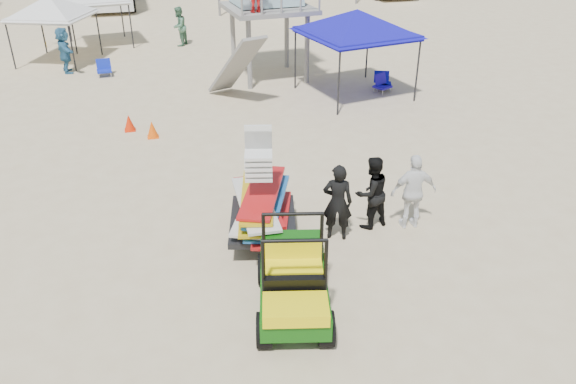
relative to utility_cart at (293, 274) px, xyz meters
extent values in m
plane|color=beige|center=(-0.06, -1.10, -0.79)|extent=(140.00, 140.00, 0.00)
cube|color=#0E4E0C|center=(0.02, 0.03, -0.30)|extent=(1.61, 2.44, 0.39)
cube|color=yellow|center=(0.02, 0.03, -0.06)|extent=(1.14, 0.85, 0.22)
cylinder|color=black|center=(-0.47, -0.78, -0.51)|extent=(0.38, 0.62, 0.57)
cube|color=black|center=(0.02, 2.33, -0.32)|extent=(1.73, 2.18, 0.12)
cylinder|color=black|center=(-0.54, 2.33, -0.54)|extent=(0.32, 0.54, 0.51)
imported|color=black|center=(1.52, 2.03, 0.05)|extent=(0.72, 0.59, 1.68)
imported|color=black|center=(2.37, 2.28, 0.02)|extent=(0.91, 0.79, 1.62)
imported|color=white|center=(3.22, 2.03, 0.05)|extent=(1.02, 0.51, 1.68)
cylinder|color=gray|center=(1.76, 12.37, 0.47)|extent=(0.18, 0.18, 2.52)
cube|color=gray|center=(2.87, 13.48, 1.81)|extent=(3.25, 3.25, 0.16)
cylinder|color=black|center=(3.71, 9.14, 0.30)|extent=(0.06, 0.06, 2.19)
pyramid|color=#120FA8|center=(5.24, 10.67, 2.15)|extent=(3.77, 3.77, 0.80)
cube|color=#120FA8|center=(5.24, 10.67, 1.35)|extent=(3.77, 3.77, 0.18)
cylinder|color=black|center=(-6.44, 16.70, 0.18)|extent=(0.06, 0.06, 1.94)
cube|color=silver|center=(-5.15, 17.99, 1.10)|extent=(3.56, 3.56, 0.18)
cylinder|color=black|center=(-4.75, 19.34, 0.24)|extent=(0.06, 0.06, 2.06)
cube|color=silver|center=(-3.51, 20.58, 1.22)|extent=(3.01, 3.01, 0.18)
imported|color=#CD9612|center=(-5.97, 20.78, 0.00)|extent=(2.46, 2.46, 1.58)
cone|color=#FB5507|center=(-1.87, 8.56, -0.54)|extent=(0.34, 0.34, 0.50)
cone|color=red|center=(-2.51, 9.28, -0.54)|extent=(0.34, 0.34, 0.50)
cube|color=#1024B1|center=(-3.32, 15.27, -0.57)|extent=(0.58, 0.54, 0.06)
cube|color=#1024B1|center=(-3.32, 15.51, -0.37)|extent=(0.55, 0.21, 0.44)
cylinder|color=#B2B2B7|center=(-3.54, 15.07, -0.69)|extent=(0.03, 0.03, 0.20)
cube|color=#1F0FA8|center=(6.33, 10.58, -0.57)|extent=(0.71, 0.69, 0.06)
cube|color=#1F0FA8|center=(6.33, 10.82, -0.37)|extent=(0.56, 0.40, 0.44)
cylinder|color=#B2B2B7|center=(6.11, 10.38, -0.69)|extent=(0.03, 0.03, 0.20)
cube|color=#0E109B|center=(6.50, 10.86, -0.57)|extent=(0.68, 0.66, 0.06)
cube|color=#0E109B|center=(6.50, 11.10, -0.37)|extent=(0.57, 0.35, 0.44)
cylinder|color=#B2B2B7|center=(6.28, 10.66, -0.69)|extent=(0.03, 0.03, 0.20)
cylinder|color=black|center=(-4.31, 28.32, -0.39)|extent=(0.25, 0.80, 0.80)
cylinder|color=black|center=(4.69, 26.66, -0.39)|extent=(0.25, 0.80, 0.80)
imported|color=teal|center=(-4.73, 16.25, 0.09)|extent=(0.81, 1.71, 1.77)
imported|color=#4C7F61|center=(0.04, 19.45, 0.08)|extent=(1.01, 1.07, 1.75)
camera|label=1|loc=(-2.08, -7.28, 5.67)|focal=35.00mm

